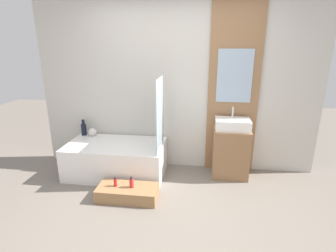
# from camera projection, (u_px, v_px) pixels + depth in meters

# --- Properties ---
(ground_plane) EXTENTS (12.00, 12.00, 0.00)m
(ground_plane) POSITION_uv_depth(u_px,v_px,m) (159.00, 228.00, 2.80)
(ground_plane) COLOR slate
(wall_tiled_back) EXTENTS (4.20, 0.06, 2.60)m
(wall_tiled_back) POSITION_uv_depth(u_px,v_px,m) (175.00, 85.00, 3.90)
(wall_tiled_back) COLOR beige
(wall_tiled_back) RESTS_ON ground_plane
(wall_wood_accent) EXTENTS (0.72, 0.04, 2.60)m
(wall_wood_accent) POSITION_uv_depth(u_px,v_px,m) (234.00, 85.00, 3.74)
(wall_wood_accent) COLOR #8E6642
(wall_wood_accent) RESTS_ON ground_plane
(bathtub) EXTENTS (1.42, 0.79, 0.48)m
(bathtub) POSITION_uv_depth(u_px,v_px,m) (116.00, 159.00, 3.90)
(bathtub) COLOR white
(bathtub) RESTS_ON ground_plane
(glass_shower_screen) EXTENTS (0.01, 0.57, 0.98)m
(glass_shower_screen) POSITION_uv_depth(u_px,v_px,m) (160.00, 115.00, 3.51)
(glass_shower_screen) COLOR silver
(glass_shower_screen) RESTS_ON bathtub
(wooden_step_bench) EXTENTS (0.76, 0.35, 0.16)m
(wooden_step_bench) POSITION_uv_depth(u_px,v_px,m) (128.00, 193.00, 3.31)
(wooden_step_bench) COLOR #997047
(wooden_step_bench) RESTS_ON ground_plane
(vanity_cabinet) EXTENTS (0.51, 0.40, 0.72)m
(vanity_cabinet) POSITION_uv_depth(u_px,v_px,m) (230.00, 153.00, 3.82)
(vanity_cabinet) COLOR #8E6642
(vanity_cabinet) RESTS_ON ground_plane
(sink) EXTENTS (0.48, 0.33, 0.30)m
(sink) POSITION_uv_depth(u_px,v_px,m) (233.00, 124.00, 3.69)
(sink) COLOR white
(sink) RESTS_ON vanity_cabinet
(vase_tall_dark) EXTENTS (0.08, 0.08, 0.25)m
(vase_tall_dark) POSITION_uv_depth(u_px,v_px,m) (84.00, 129.00, 4.17)
(vase_tall_dark) COLOR black
(vase_tall_dark) RESTS_ON bathtub
(vase_round_light) EXTENTS (0.13, 0.13, 0.13)m
(vase_round_light) POSITION_uv_depth(u_px,v_px,m) (92.00, 132.00, 4.14)
(vase_round_light) COLOR silver
(vase_round_light) RESTS_ON bathtub
(bottle_soap_primary) EXTENTS (0.04, 0.04, 0.12)m
(bottle_soap_primary) POSITION_uv_depth(u_px,v_px,m) (115.00, 182.00, 3.29)
(bottle_soap_primary) COLOR red
(bottle_soap_primary) RESTS_ON wooden_step_bench
(bottle_soap_secondary) EXTENTS (0.05, 0.05, 0.14)m
(bottle_soap_secondary) POSITION_uv_depth(u_px,v_px,m) (132.00, 183.00, 3.26)
(bottle_soap_secondary) COLOR red
(bottle_soap_secondary) RESTS_ON wooden_step_bench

